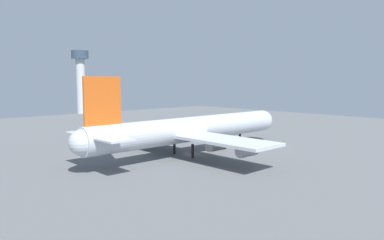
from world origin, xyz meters
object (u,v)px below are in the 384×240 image
object	(u,v)px
safety_cone_nose	(261,140)
control_tower	(81,75)
cargo_airplane	(191,130)
fuel_truck	(133,137)

from	to	relation	value
safety_cone_nose	control_tower	size ratio (longest dim) A/B	0.02
control_tower	cargo_airplane	bearing A→B (deg)	-104.91
safety_cone_nose	control_tower	distance (m)	138.52
safety_cone_nose	control_tower	bearing A→B (deg)	87.76
fuel_truck	control_tower	distance (m)	113.97
fuel_truck	safety_cone_nose	bearing A→B (deg)	-45.96
safety_cone_nose	fuel_truck	bearing A→B (deg)	134.04
cargo_airplane	safety_cone_nose	distance (m)	31.72
cargo_airplane	fuel_truck	bearing A→B (deg)	86.33
fuel_truck	control_tower	size ratio (longest dim) A/B	0.14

